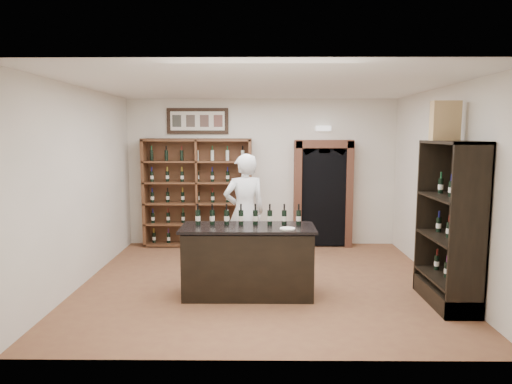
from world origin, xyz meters
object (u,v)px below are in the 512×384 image
Objects in this scene: counter_bottle_0 at (198,217)px; side_cabinet at (450,249)px; tasting_counter at (248,261)px; wine_crate at (445,121)px; wine_shelf at (198,193)px; shopkeeper at (245,212)px.

side_cabinet reaches higher than counter_bottle_0.
counter_bottle_0 is at bearing 172.96° from side_cabinet.
wine_crate is at bearing -1.47° from tasting_counter.
wine_shelf is 1.12× the size of shopkeeper.
wine_crate is (-0.07, 0.23, 1.71)m from side_cabinet.
counter_bottle_0 is 0.57× the size of wine_crate.
counter_bottle_0 reaches higher than tasting_counter.
wine_shelf and side_cabinet have the same top height.
wine_shelf is at bearing 139.79° from side_cabinet.
tasting_counter is 0.95m from counter_bottle_0.
tasting_counter is 3.56× the size of wine_crate.
wine_crate is (2.66, -0.07, 1.97)m from tasting_counter.
wine_crate reaches higher than side_cabinet.
side_cabinet reaches higher than tasting_counter.
shopkeeper is (1.01, -1.67, -0.12)m from wine_shelf.
side_cabinet reaches higher than shopkeeper.
counter_bottle_0 is 3.49m from side_cabinet.
shopkeeper is 3.72× the size of wine_crate.
shopkeeper reaches higher than tasting_counter.
tasting_counter is 3.31m from wine_crate.
wine_shelf reaches higher than tasting_counter.
wine_crate is (3.76, -3.00, 1.36)m from wine_shelf.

